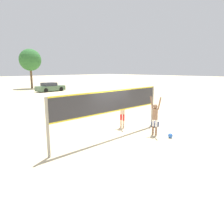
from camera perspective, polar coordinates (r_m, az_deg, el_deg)
ground_plane at (r=11.23m, az=-0.00°, el=-6.64°), size 200.00×200.00×0.00m
volleyball_net at (r=10.83m, az=-0.00°, el=1.84°), size 7.26×0.12×2.40m
player_spiker at (r=11.61m, az=11.17°, el=-0.79°), size 0.28×0.69×2.04m
player_blocker at (r=12.80m, az=2.72°, el=0.50°), size 0.28×0.69×2.04m
volleyball at (r=11.50m, az=14.98°, el=-5.97°), size 0.24×0.24×0.24m
gear_bag at (r=13.47m, az=11.16°, el=-3.16°), size 0.41×0.29×0.30m
parked_car_mid at (r=35.45m, az=-15.87°, el=6.21°), size 4.40×2.10×1.38m
tree_left_cluster at (r=41.88m, az=-20.61°, el=12.60°), size 3.79×3.79×6.90m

